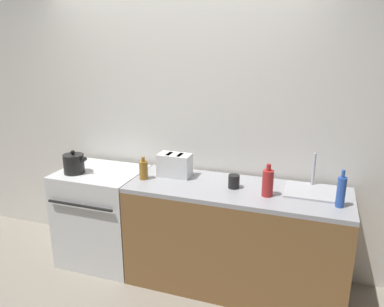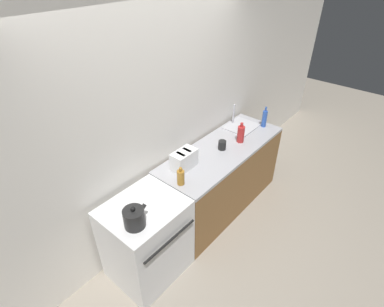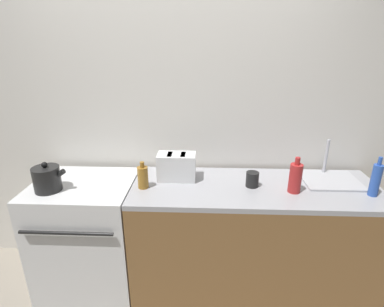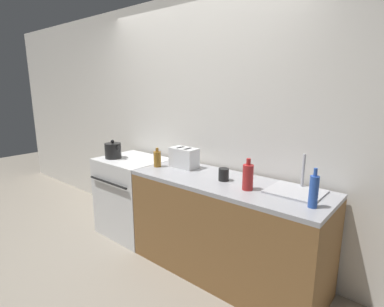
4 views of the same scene
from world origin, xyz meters
name	(u,v)px [view 2 (image 2 of 4)]	position (x,y,z in m)	size (l,w,h in m)	color
ground_plane	(209,245)	(0.00, 0.00, 0.00)	(12.00, 12.00, 0.00)	gray
wall_back	(160,127)	(0.00, 0.70, 1.30)	(8.00, 0.05, 2.60)	silver
stove	(147,239)	(-0.63, 0.31, 0.46)	(0.73, 0.66, 0.89)	silver
counter_block	(221,177)	(0.63, 0.32, 0.45)	(1.78, 0.64, 0.89)	brown
kettle	(134,218)	(-0.82, 0.19, 0.98)	(0.23, 0.18, 0.21)	black
toaster	(184,160)	(0.06, 0.42, 0.99)	(0.28, 0.16, 0.20)	white
sink_tray	(241,126)	(1.20, 0.44, 0.91)	(0.40, 0.35, 0.28)	#B7B7BC
bottle_amber	(181,177)	(-0.17, 0.26, 0.97)	(0.08, 0.08, 0.20)	#9E6B23
bottle_blue	(264,118)	(1.40, 0.22, 1.01)	(0.06, 0.06, 0.28)	#2D56B7
bottle_red	(241,134)	(0.88, 0.25, 1.00)	(0.08, 0.08, 0.25)	#B72828
cup_black	(222,145)	(0.60, 0.32, 0.94)	(0.09, 0.09, 0.11)	black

